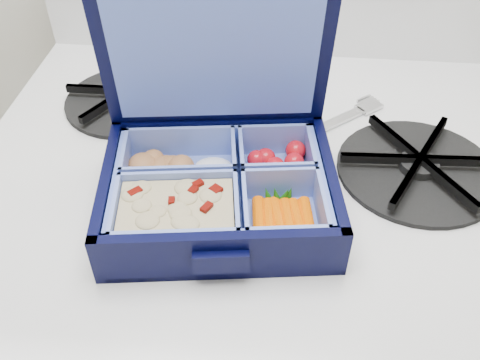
# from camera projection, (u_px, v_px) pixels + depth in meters

# --- Properties ---
(bento_box) EXTENTS (0.24, 0.20, 0.05)m
(bento_box) POSITION_uv_depth(u_px,v_px,m) (219.00, 191.00, 0.52)
(bento_box) COLOR black
(bento_box) RESTS_ON stove
(burner_grate) EXTENTS (0.18, 0.18, 0.02)m
(burner_grate) POSITION_uv_depth(u_px,v_px,m) (419.00, 163.00, 0.57)
(burner_grate) COLOR black
(burner_grate) RESTS_ON stove
(burner_grate_rear) EXTENTS (0.16, 0.16, 0.02)m
(burner_grate_rear) POSITION_uv_depth(u_px,v_px,m) (128.00, 96.00, 0.67)
(burner_grate_rear) COLOR black
(burner_grate_rear) RESTS_ON stove
(fork) EXTENTS (0.16, 0.14, 0.01)m
(fork) POSITION_uv_depth(u_px,v_px,m) (315.00, 131.00, 0.63)
(fork) COLOR #BDBDBD
(fork) RESTS_ON stove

